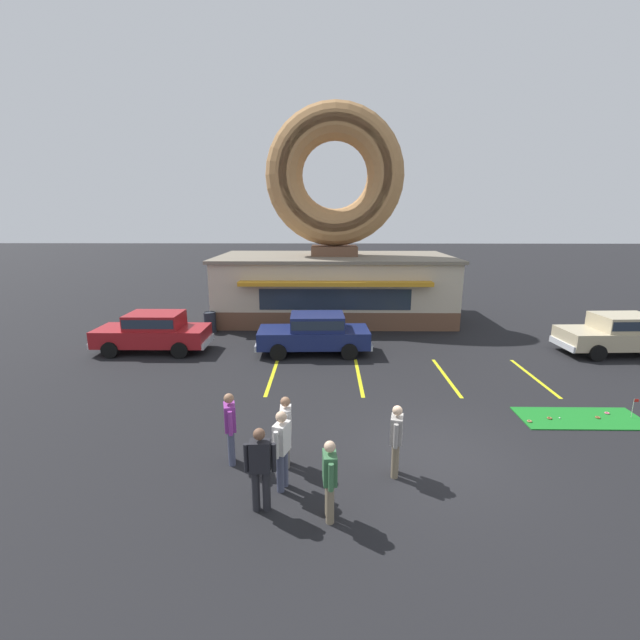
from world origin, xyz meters
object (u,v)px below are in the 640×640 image
(pedestrian_hooded_kid, at_px, (396,437))
(pedestrian_crossing_woman, at_px, (282,446))
(car_red, at_px, (154,331))
(putting_flag_pin, at_px, (635,404))
(car_navy, at_px, (315,332))
(golf_ball, at_px, (560,418))
(pedestrian_clipboard_woman, at_px, (286,428))
(trash_bin, at_px, (210,322))
(pedestrian_leather_jacket_man, at_px, (330,477))
(pedestrian_blue_sweater_man, at_px, (230,425))
(pedestrian_beanie_man, at_px, (260,466))
(car_champagne, at_px, (620,333))

(pedestrian_hooded_kid, distance_m, pedestrian_crossing_woman, 2.40)
(car_red, xyz_separation_m, pedestrian_crossing_woman, (6.13, -9.02, 0.07))
(putting_flag_pin, distance_m, car_navy, 10.51)
(golf_ball, bearing_deg, pedestrian_clipboard_woman, -162.51)
(pedestrian_crossing_woman, distance_m, trash_bin, 12.89)
(pedestrian_leather_jacket_man, bearing_deg, pedestrian_clipboard_woman, 118.59)
(car_navy, relative_size, trash_bin, 4.74)
(car_navy, xyz_separation_m, pedestrian_blue_sweater_man, (-1.66, -7.98, 0.05))
(pedestrian_crossing_woman, bearing_deg, car_navy, 87.27)
(golf_ball, relative_size, trash_bin, 0.04)
(golf_ball, height_order, car_red, car_red)
(pedestrian_hooded_kid, height_order, pedestrian_beanie_man, pedestrian_beanie_man)
(pedestrian_beanie_man, bearing_deg, pedestrian_clipboard_woman, 77.41)
(golf_ball, height_order, trash_bin, trash_bin)
(car_navy, height_order, pedestrian_beanie_man, pedestrian_beanie_man)
(putting_flag_pin, xyz_separation_m, pedestrian_crossing_woman, (-9.26, -3.21, 0.50))
(golf_ball, relative_size, pedestrian_beanie_man, 0.03)
(golf_ball, height_order, pedestrian_leather_jacket_man, pedestrian_leather_jacket_man)
(car_red, height_order, pedestrian_beanie_man, pedestrian_beanie_man)
(pedestrian_beanie_man, relative_size, trash_bin, 1.72)
(car_navy, xyz_separation_m, trash_bin, (-5.08, 3.12, -0.37))
(car_red, distance_m, pedestrian_clipboard_woman, 10.23)
(putting_flag_pin, distance_m, car_red, 16.46)
(pedestrian_blue_sweater_man, bearing_deg, pedestrian_crossing_woman, -36.76)
(car_navy, height_order, car_champagne, same)
(pedestrian_leather_jacket_man, bearing_deg, pedestrian_crossing_woman, 136.65)
(car_red, relative_size, car_navy, 0.99)
(car_champagne, relative_size, pedestrian_leather_jacket_man, 2.97)
(car_red, xyz_separation_m, pedestrian_blue_sweater_man, (4.90, -8.10, 0.05))
(car_red, xyz_separation_m, pedestrian_clipboard_woman, (6.14, -8.19, 0.02))
(car_champagne, bearing_deg, pedestrian_blue_sweater_man, -149.79)
(golf_ball, height_order, car_champagne, car_champagne)
(pedestrian_clipboard_woman, height_order, trash_bin, pedestrian_clipboard_woman)
(car_red, relative_size, pedestrian_clipboard_woman, 2.81)
(pedestrian_blue_sweater_man, relative_size, pedestrian_beanie_man, 0.99)
(pedestrian_blue_sweater_man, bearing_deg, car_red, 121.18)
(pedestrian_leather_jacket_man, xyz_separation_m, pedestrian_beanie_man, (-1.27, 0.23, 0.07))
(golf_ball, distance_m, car_red, 14.64)
(putting_flag_pin, bearing_deg, car_navy, 147.26)
(pedestrian_blue_sweater_man, distance_m, pedestrian_beanie_man, 1.82)
(pedestrian_blue_sweater_man, xyz_separation_m, pedestrian_beanie_man, (0.90, -1.58, 0.01))
(pedestrian_beanie_man, distance_m, pedestrian_crossing_woman, 0.74)
(pedestrian_crossing_woman, height_order, trash_bin, pedestrian_crossing_woman)
(pedestrian_hooded_kid, bearing_deg, car_navy, 102.90)
(pedestrian_blue_sweater_man, xyz_separation_m, pedestrian_leather_jacket_man, (2.17, -1.81, -0.06))
(pedestrian_blue_sweater_man, distance_m, pedestrian_hooded_kid, 3.60)
(pedestrian_leather_jacket_man, bearing_deg, putting_flag_pin, 26.26)
(pedestrian_crossing_woman, bearing_deg, trash_bin, 111.17)
(pedestrian_blue_sweater_man, bearing_deg, car_navy, 78.28)
(car_red, height_order, pedestrian_clipboard_woman, pedestrian_clipboard_woman)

